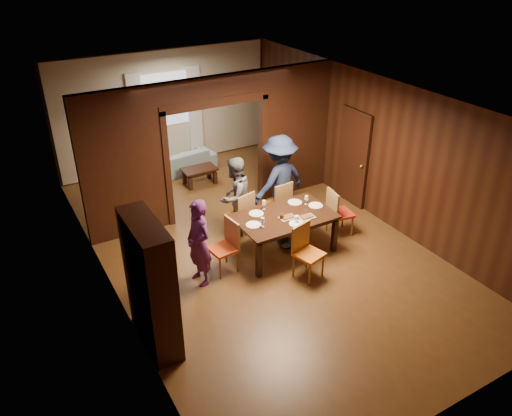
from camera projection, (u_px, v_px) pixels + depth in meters
floor at (255, 244)px, 9.62m from camera, size 9.00×9.00×0.00m
ceiling at (255, 97)px, 8.22m from camera, size 5.50×9.00×0.02m
room_walls at (210, 140)px, 10.32m from camera, size 5.52×9.01×2.90m
person_purple at (199, 243)px, 8.23m from camera, size 0.44×0.61×1.55m
person_grey at (235, 197)px, 9.63m from camera, size 0.96×0.87×1.60m
person_navy at (279, 181)px, 9.92m from camera, size 1.33×0.92×1.88m
sofa at (177, 162)px, 12.38m from camera, size 2.00×0.97×0.56m
serving_bowl at (288, 210)px, 9.17m from camera, size 0.34×0.34×0.08m
dining_table at (284, 233)px, 9.25m from camera, size 1.79×1.11×0.76m
coffee_table at (200, 176)px, 11.86m from camera, size 0.80×0.50×0.40m
chair_left at (223, 247)px, 8.64m from camera, size 0.49×0.49×0.97m
chair_right at (341, 212)px, 9.74m from camera, size 0.50×0.50×0.97m
chair_far_l at (239, 214)px, 9.68m from camera, size 0.54×0.54×0.97m
chair_far_r at (277, 202)px, 10.09m from camera, size 0.49×0.49×0.97m
chair_near at (309, 253)px, 8.50m from camera, size 0.54×0.54×0.97m
hutch at (151, 285)px, 6.89m from camera, size 0.40×1.20×2.00m
door_right at (353, 158)px, 10.67m from camera, size 0.06×0.90×2.10m
window_far at (165, 100)px, 12.17m from camera, size 1.20×0.03×1.30m
curtain_left at (138, 123)px, 12.03m from camera, size 0.35×0.06×2.40m
curtain_right at (195, 113)px, 12.68m from camera, size 0.35×0.06×2.40m
plate_left at (253, 225)px, 8.77m from camera, size 0.27×0.27×0.01m
plate_far_l at (256, 213)px, 9.12m from camera, size 0.27×0.27×0.01m
plate_far_r at (295, 202)px, 9.50m from camera, size 0.27×0.27×0.01m
plate_right at (316, 205)px, 9.39m from camera, size 0.27×0.27×0.01m
plate_near at (297, 224)px, 8.80m from camera, size 0.27×0.27×0.01m
platter_a at (287, 217)px, 8.97m from camera, size 0.30×0.20×0.04m
platter_b at (307, 217)px, 8.99m from camera, size 0.30×0.20×0.04m
wineglass_left at (263, 222)px, 8.68m from camera, size 0.08×0.08×0.18m
wineglass_far at (264, 205)px, 9.23m from camera, size 0.08×0.08×0.18m
wineglass_right at (306, 200)px, 9.40m from camera, size 0.08×0.08×0.18m
tumbler at (297, 219)px, 8.81m from camera, size 0.07×0.07×0.14m
condiment_jar at (282, 216)px, 8.93m from camera, size 0.08×0.08×0.11m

